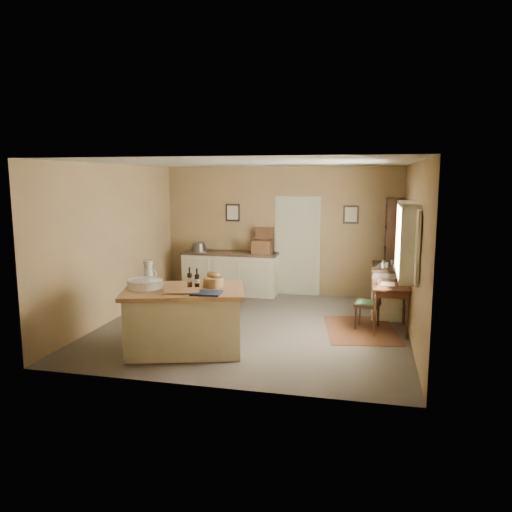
{
  "coord_description": "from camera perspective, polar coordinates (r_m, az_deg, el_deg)",
  "views": [
    {
      "loc": [
        1.84,
        -7.85,
        2.47
      ],
      "look_at": [
        -0.03,
        0.28,
        1.15
      ],
      "focal_mm": 35.0,
      "sensor_mm": 36.0,
      "label": 1
    }
  ],
  "objects": [
    {
      "name": "shelving_unit",
      "position": [
        9.97,
        15.77,
        0.36
      ],
      "size": [
        0.35,
        0.93,
        2.07
      ],
      "color": "black",
      "rests_on": "ground"
    },
    {
      "name": "writing_desk",
      "position": [
        8.36,
        15.15,
        -3.76
      ],
      "size": [
        0.57,
        0.93,
        0.82
      ],
      "color": "#381C12",
      "rests_on": "ground"
    },
    {
      "name": "wall_left",
      "position": [
        9.04,
        -15.85,
        1.53
      ],
      "size": [
        0.1,
        5.0,
        2.7
      ],
      "primitive_type": "cube",
      "color": "#9B7849",
      "rests_on": "ground"
    },
    {
      "name": "ceiling",
      "position": [
        8.07,
        -0.24,
        10.62
      ],
      "size": [
        5.0,
        5.0,
        0.0
      ],
      "primitive_type": "plane",
      "color": "silver",
      "rests_on": "wall_back"
    },
    {
      "name": "desk_chair",
      "position": [
        8.41,
        12.61,
        -5.42
      ],
      "size": [
        0.45,
        0.45,
        0.82
      ],
      "primitive_type": null,
      "rotation": [
        0.0,
        0.0,
        -0.19
      ],
      "color": "black",
      "rests_on": "ground"
    },
    {
      "name": "right_cabinet",
      "position": [
        9.37,
        14.88,
        -3.72
      ],
      "size": [
        0.6,
        1.07,
        0.99
      ],
      "color": "beige",
      "rests_on": "ground"
    },
    {
      "name": "wall_right",
      "position": [
        7.96,
        17.58,
        0.48
      ],
      "size": [
        0.1,
        5.0,
        2.7
      ],
      "primitive_type": "cube",
      "color": "#9B7849",
      "rests_on": "ground"
    },
    {
      "name": "sideboard",
      "position": [
        10.64,
        -2.91,
        -1.8
      ],
      "size": [
        2.04,
        0.58,
        1.18
      ],
      "color": "beige",
      "rests_on": "ground"
    },
    {
      "name": "rug",
      "position": [
        8.42,
        11.89,
        -8.24
      ],
      "size": [
        1.35,
        1.76,
        0.01
      ],
      "primitive_type": "cube",
      "rotation": [
        0.0,
        0.0,
        0.17
      ],
      "color": "#552B15",
      "rests_on": "ground"
    },
    {
      "name": "work_island",
      "position": [
        7.25,
        -8.23,
        -7.02
      ],
      "size": [
        1.92,
        1.52,
        1.2
      ],
      "rotation": [
        0.0,
        0.0,
        0.28
      ],
      "color": "beige",
      "rests_on": "ground"
    },
    {
      "name": "framed_prints",
      "position": [
        10.49,
        3.94,
        4.86
      ],
      "size": [
        2.82,
        0.02,
        0.38
      ],
      "color": "black",
      "rests_on": "ground"
    },
    {
      "name": "ground",
      "position": [
        8.43,
        -0.22,
        -8.04
      ],
      "size": [
        5.0,
        5.0,
        0.0
      ],
      "primitive_type": "plane",
      "color": "brown",
      "rests_on": "ground"
    },
    {
      "name": "wall_back",
      "position": [
        10.57,
        2.87,
        2.89
      ],
      "size": [
        5.0,
        0.1,
        2.7
      ],
      "primitive_type": "cube",
      "color": "#9B7849",
      "rests_on": "ground"
    },
    {
      "name": "door",
      "position": [
        10.52,
        4.7,
        1.23
      ],
      "size": [
        0.97,
        0.06,
        2.11
      ],
      "primitive_type": "cube",
      "color": "#B4B397",
      "rests_on": "ground"
    },
    {
      "name": "window",
      "position": [
        7.73,
        17.2,
        1.75
      ],
      "size": [
        0.25,
        1.99,
        1.12
      ],
      "color": "beige",
      "rests_on": "ground"
    },
    {
      "name": "wall_front",
      "position": [
        5.77,
        -5.91,
        -2.24
      ],
      "size": [
        5.0,
        0.1,
        2.7
      ],
      "primitive_type": "cube",
      "color": "#9B7849",
      "rests_on": "ground"
    }
  ]
}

